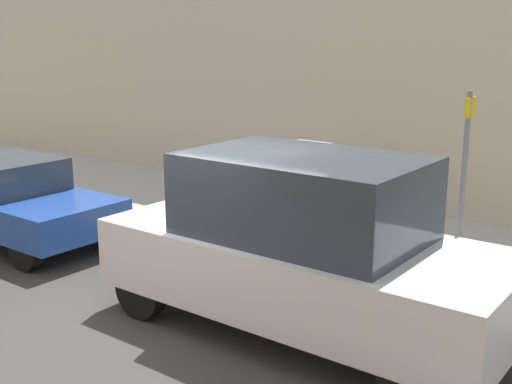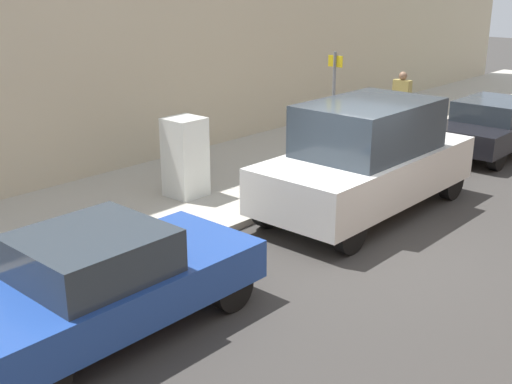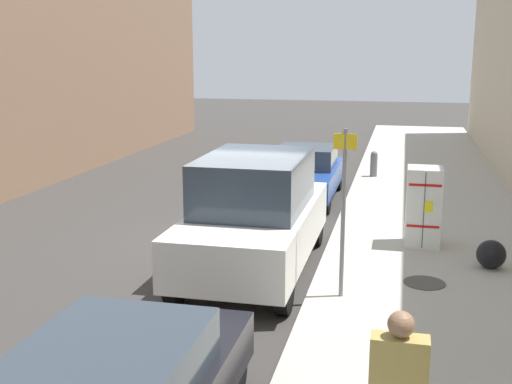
% 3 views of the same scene
% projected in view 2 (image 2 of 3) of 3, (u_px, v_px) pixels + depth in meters
% --- Properties ---
extents(ground_plane, '(80.00, 80.00, 0.00)m').
position_uv_depth(ground_plane, '(358.00, 239.00, 11.22)').
color(ground_plane, '#383533').
extents(sidewalk_slab, '(4.40, 44.00, 0.14)m').
position_uv_depth(sidewalk_slab, '(199.00, 187.00, 13.76)').
color(sidewalk_slab, '#B2ADA0').
rests_on(sidewalk_slab, ground).
extents(building_facade_near, '(1.92, 39.60, 7.46)m').
position_uv_depth(building_facade_near, '(99.00, 5.00, 14.59)').
color(building_facade_near, beige).
rests_on(building_facade_near, ground).
extents(discarded_refrigerator, '(0.69, 0.71, 1.60)m').
position_uv_depth(discarded_refrigerator, '(185.00, 157.00, 12.80)').
color(discarded_refrigerator, silver).
rests_on(discarded_refrigerator, sidewalk_slab).
extents(manhole_cover, '(0.70, 0.70, 0.02)m').
position_uv_depth(manhole_cover, '(260.00, 171.00, 14.66)').
color(manhole_cover, '#47443F').
rests_on(manhole_cover, sidewalk_slab).
extents(street_sign_post, '(0.36, 0.07, 2.71)m').
position_uv_depth(street_sign_post, '(333.00, 108.00, 13.96)').
color(street_sign_post, slate).
rests_on(street_sign_post, sidewalk_slab).
extents(trash_bag, '(0.52, 0.52, 0.52)m').
position_uv_depth(trash_bag, '(190.00, 160.00, 14.58)').
color(trash_bag, black).
rests_on(trash_bag, sidewalk_slab).
extents(pedestrian_walking_far, '(0.50, 0.23, 1.73)m').
position_uv_depth(pedestrian_walking_far, '(401.00, 97.00, 17.94)').
color(pedestrian_walking_far, beige).
rests_on(pedestrian_walking_far, sidewalk_slab).
extents(parked_hatchback_blue, '(1.78, 4.05, 1.43)m').
position_uv_depth(parked_hatchback_blue, '(105.00, 281.00, 8.06)').
color(parked_hatchback_blue, '#23479E').
rests_on(parked_hatchback_blue, ground).
extents(parked_van_white, '(2.04, 4.92, 2.17)m').
position_uv_depth(parked_van_white, '(367.00, 158.00, 12.18)').
color(parked_van_white, silver).
rests_on(parked_van_white, ground).
extents(parked_sedan_dark, '(1.78, 4.64, 1.38)m').
position_uv_depth(parked_sedan_dark, '(496.00, 124.00, 16.64)').
color(parked_sedan_dark, black).
rests_on(parked_sedan_dark, ground).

